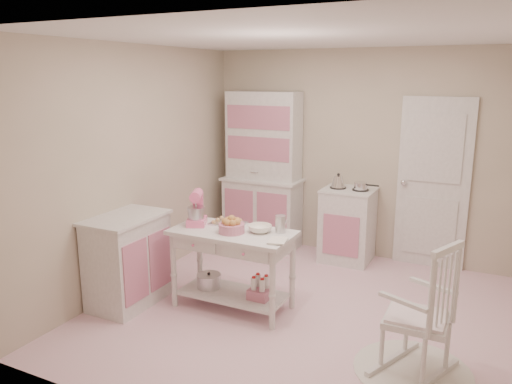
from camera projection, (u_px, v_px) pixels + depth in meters
room_shell at (302, 146)px, 4.53m from camera, size 3.84×3.84×2.62m
door at (433, 184)px, 5.90m from camera, size 0.82×0.05×2.04m
hutch at (262, 170)px, 6.63m from camera, size 1.06×0.50×2.08m
stove at (347, 225)px, 6.21m from camera, size 0.62×0.57×0.92m
base_cabinet at (128, 260)px, 5.02m from camera, size 0.54×0.84×0.92m
lace_rug at (412, 371)px, 3.93m from camera, size 0.92×0.92×0.01m
rocking_chair at (417, 307)px, 3.80m from camera, size 0.72×0.85×1.10m
work_table at (233, 269)px, 4.93m from camera, size 1.20×0.60×0.80m
stand_mixer at (196, 209)px, 5.00m from camera, size 0.30×0.34×0.34m
cookie_tray at (228, 223)px, 5.06m from camera, size 0.34×0.24×0.02m
bread_basket at (232, 228)px, 4.78m from camera, size 0.25×0.25×0.09m
mixing_bowl at (260, 229)px, 4.79m from camera, size 0.23×0.23×0.07m
metal_pitcher at (281, 224)px, 4.77m from camera, size 0.10×0.10×0.17m
recipe_book at (269, 240)px, 4.54m from camera, size 0.20×0.24×0.02m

